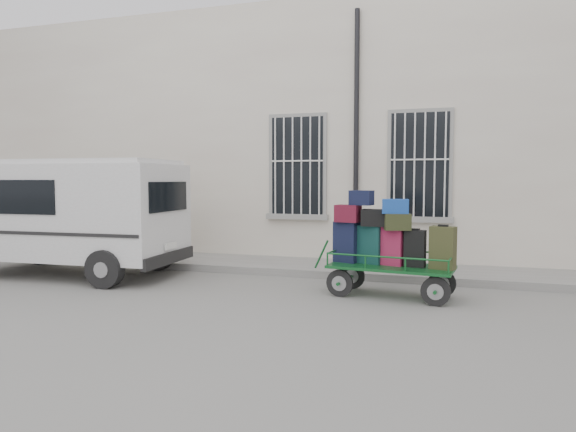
# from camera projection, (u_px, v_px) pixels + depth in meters

# --- Properties ---
(ground) EXTENTS (80.00, 80.00, 0.00)m
(ground) POSITION_uv_depth(u_px,v_px,m) (272.00, 291.00, 8.88)
(ground) COLOR slate
(ground) RESTS_ON ground
(building) EXTENTS (24.00, 5.15, 6.00)m
(building) POSITION_uv_depth(u_px,v_px,m) (337.00, 140.00, 13.91)
(building) COLOR beige
(building) RESTS_ON ground
(sidewalk) EXTENTS (24.00, 1.70, 0.15)m
(sidewalk) POSITION_uv_depth(u_px,v_px,m) (305.00, 267.00, 10.98)
(sidewalk) COLOR slate
(sidewalk) RESTS_ON ground
(luggage_cart) EXTENTS (2.40, 1.16, 1.75)m
(luggage_cart) POSITION_uv_depth(u_px,v_px,m) (386.00, 245.00, 8.48)
(luggage_cart) COLOR black
(luggage_cart) RESTS_ON ground
(van) EXTENTS (4.68, 2.24, 2.32)m
(van) POSITION_uv_depth(u_px,v_px,m) (67.00, 210.00, 10.34)
(van) COLOR silver
(van) RESTS_ON ground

